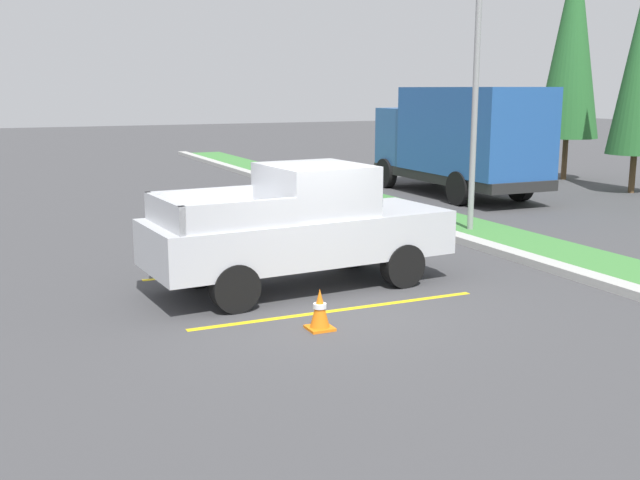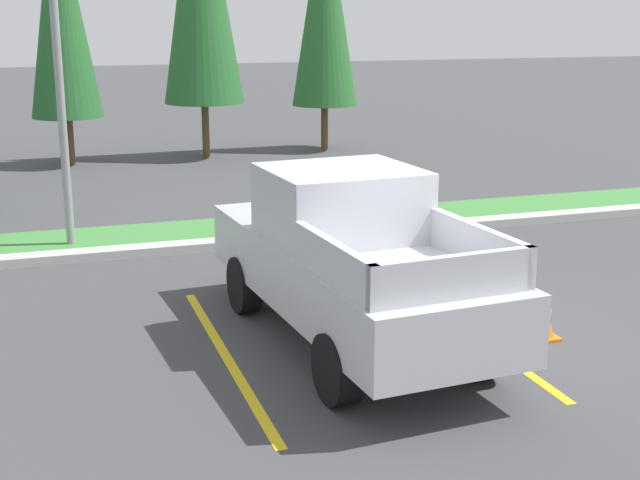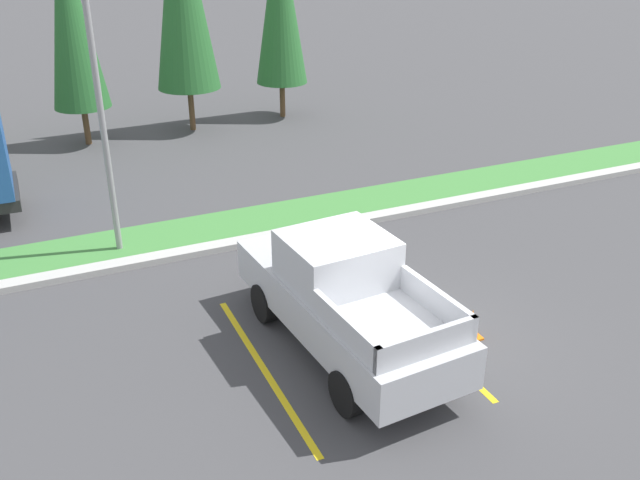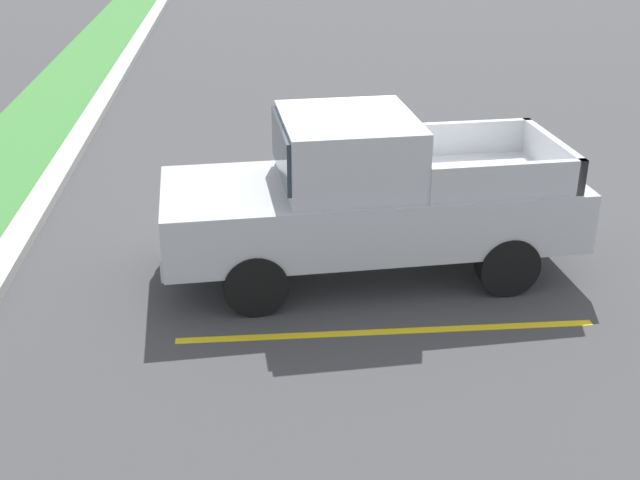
{
  "view_description": "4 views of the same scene",
  "coord_description": "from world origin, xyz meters",
  "px_view_note": "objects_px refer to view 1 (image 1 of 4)",
  "views": [
    {
      "loc": [
        10.62,
        -4.69,
        3.36
      ],
      "look_at": [
        -0.81,
        0.51,
        0.83
      ],
      "focal_mm": 42.22,
      "sensor_mm": 36.0,
      "label": 1
    },
    {
      "loc": [
        -4.46,
        -9.24,
        3.9
      ],
      "look_at": [
        -1.06,
        1.07,
        1.08
      ],
      "focal_mm": 49.14,
      "sensor_mm": 36.0,
      "label": 2
    },
    {
      "loc": [
        -5.66,
        -9.17,
        7.2
      ],
      "look_at": [
        -0.57,
        2.15,
        1.24
      ],
      "focal_mm": 38.98,
      "sensor_mm": 36.0,
      "label": 3
    },
    {
      "loc": [
        -10.34,
        1.64,
        4.83
      ],
      "look_at": [
        -1.91,
        0.93,
        0.91
      ],
      "focal_mm": 45.36,
      "sensor_mm": 36.0,
      "label": 4
    }
  ],
  "objects_px": {
    "pickup_truck_main": "(302,227)",
    "traffic_cone": "(320,310)",
    "cargo_truck_distant": "(460,138)",
    "street_light": "(471,69)",
    "cypress_tree_leftmost": "(572,40)"
  },
  "relations": [
    {
      "from": "cargo_truck_distant",
      "to": "traffic_cone",
      "type": "xyz_separation_m",
      "value": [
        10.48,
        -9.6,
        -1.56
      ]
    },
    {
      "from": "street_light",
      "to": "traffic_cone",
      "type": "relative_size",
      "value": 10.86
    },
    {
      "from": "cargo_truck_distant",
      "to": "cypress_tree_leftmost",
      "type": "relative_size",
      "value": 0.79
    },
    {
      "from": "street_light",
      "to": "cypress_tree_leftmost",
      "type": "relative_size",
      "value": 0.76
    },
    {
      "from": "cypress_tree_leftmost",
      "to": "street_light",
      "type": "bearing_deg",
      "value": -52.88
    },
    {
      "from": "cargo_truck_distant",
      "to": "cypress_tree_leftmost",
      "type": "distance_m",
      "value": 7.29
    },
    {
      "from": "cargo_truck_distant",
      "to": "pickup_truck_main",
      "type": "bearing_deg",
      "value": -47.35
    },
    {
      "from": "street_light",
      "to": "cypress_tree_leftmost",
      "type": "height_order",
      "value": "cypress_tree_leftmost"
    },
    {
      "from": "cargo_truck_distant",
      "to": "street_light",
      "type": "height_order",
      "value": "street_light"
    },
    {
      "from": "pickup_truck_main",
      "to": "cypress_tree_leftmost",
      "type": "distance_m",
      "value": 18.7
    },
    {
      "from": "cargo_truck_distant",
      "to": "traffic_cone",
      "type": "relative_size",
      "value": 11.36
    },
    {
      "from": "pickup_truck_main",
      "to": "traffic_cone",
      "type": "xyz_separation_m",
      "value": [
        2.28,
        -0.71,
        -0.75
      ]
    },
    {
      "from": "street_light",
      "to": "cypress_tree_leftmost",
      "type": "bearing_deg",
      "value": 127.12
    },
    {
      "from": "cypress_tree_leftmost",
      "to": "traffic_cone",
      "type": "bearing_deg",
      "value": -51.5
    },
    {
      "from": "pickup_truck_main",
      "to": "traffic_cone",
      "type": "bearing_deg",
      "value": -17.28
    }
  ]
}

